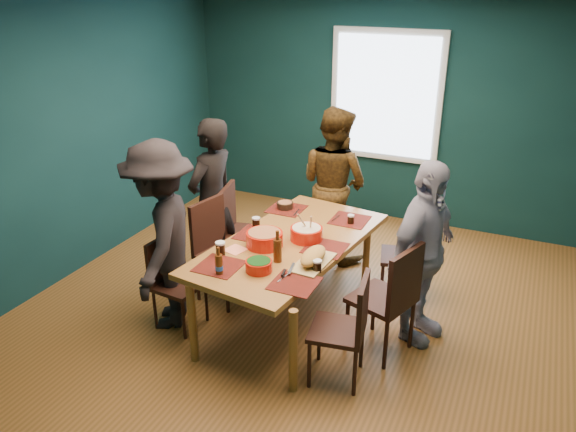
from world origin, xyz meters
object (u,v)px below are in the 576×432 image
(chair_left_mid, at_px, (217,243))
(person_right, at_px, (423,254))
(chair_left_far, at_px, (238,225))
(chair_right_near, at_px, (349,322))
(person_far_left, at_px, (212,202))
(bowl_salad, at_px, (264,238))
(person_near_left, at_px, (162,236))
(person_back, at_px, (334,184))
(cutting_board, at_px, (313,257))
(bowl_dumpling, at_px, (306,233))
(bowl_herbs, at_px, (259,265))
(dining_table, at_px, (290,249))
(chair_right_mid, at_px, (392,293))
(chair_left_near, at_px, (171,275))
(chair_right_far, at_px, (412,249))

(chair_left_mid, relative_size, person_right, 0.61)
(chair_left_far, height_order, chair_right_near, chair_left_far)
(person_far_left, xyz_separation_m, bowl_salad, (0.83, -0.51, -0.01))
(person_near_left, bearing_deg, person_back, 132.11)
(chair_right_near, relative_size, cutting_board, 1.56)
(bowl_dumpling, xyz_separation_m, bowl_herbs, (-0.12, -0.67, -0.01))
(person_right, relative_size, bowl_dumpling, 5.60)
(chair_right_near, height_order, person_near_left, person_near_left)
(person_right, xyz_separation_m, bowl_herbs, (-1.12, -0.74, 0.01))
(dining_table, relative_size, chair_right_near, 2.37)
(chair_right_near, bearing_deg, dining_table, 131.54)
(dining_table, distance_m, chair_right_mid, 0.99)
(chair_left_near, height_order, chair_right_near, chair_right_near)
(person_right, xyz_separation_m, cutting_board, (-0.78, -0.46, 0.02))
(chair_left_far, relative_size, chair_right_near, 1.09)
(bowl_herbs, bearing_deg, person_right, 33.48)
(chair_left_near, height_order, bowl_salad, bowl_salad)
(person_near_left, distance_m, bowl_herbs, 0.96)
(chair_right_near, bearing_deg, chair_left_mid, 147.46)
(chair_right_mid, distance_m, person_near_left, 1.98)
(chair_left_near, xyz_separation_m, person_near_left, (-0.07, 0.01, 0.36))
(person_right, height_order, bowl_herbs, person_right)
(chair_left_far, xyz_separation_m, chair_right_mid, (1.76, -0.67, 0.01))
(person_back, relative_size, person_right, 1.05)
(bowl_herbs, bearing_deg, bowl_salad, 110.82)
(chair_left_far, bearing_deg, person_far_left, -155.03)
(chair_right_far, bearing_deg, cutting_board, -132.19)
(chair_left_mid, xyz_separation_m, person_far_left, (-0.21, 0.30, 0.27))
(person_back, bearing_deg, bowl_herbs, 112.79)
(person_right, distance_m, bowl_dumpling, 1.00)
(chair_left_near, height_order, cutting_board, cutting_board)
(chair_left_near, relative_size, cutting_board, 1.45)
(chair_left_far, height_order, bowl_salad, chair_left_far)
(chair_right_far, xyz_separation_m, person_far_left, (-1.90, -0.44, 0.33))
(chair_right_near, distance_m, person_far_left, 2.03)
(person_near_left, distance_m, bowl_salad, 0.87)
(chair_right_near, bearing_deg, bowl_dumpling, 122.90)
(person_near_left, bearing_deg, chair_left_mid, 139.52)
(chair_left_mid, bearing_deg, chair_left_near, -90.06)
(chair_right_near, xyz_separation_m, cutting_board, (-0.42, 0.33, 0.30))
(dining_table, height_order, person_far_left, person_far_left)
(person_far_left, distance_m, bowl_herbs, 1.35)
(person_near_left, bearing_deg, chair_left_near, 61.20)
(chair_right_far, bearing_deg, bowl_salad, -152.65)
(chair_left_mid, xyz_separation_m, bowl_herbs, (0.77, -0.62, 0.24))
(chair_left_near, distance_m, person_right, 2.15)
(chair_left_mid, bearing_deg, chair_left_far, 104.00)
(person_near_left, bearing_deg, chair_left_far, 148.26)
(cutting_board, bearing_deg, dining_table, 142.01)
(chair_left_mid, bearing_deg, bowl_herbs, -27.39)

